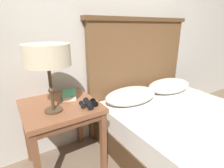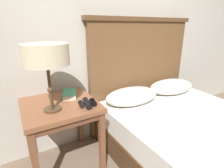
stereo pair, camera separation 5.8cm
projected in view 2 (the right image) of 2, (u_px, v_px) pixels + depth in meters
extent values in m
cube|color=beige|center=(97.00, 17.00, 1.72)|extent=(8.00, 0.06, 2.60)
cube|color=brown|center=(60.00, 105.00, 1.43)|extent=(0.58, 0.58, 0.04)
cube|color=brown|center=(60.00, 110.00, 1.45)|extent=(0.55, 0.55, 0.05)
cube|color=brown|center=(36.00, 168.00, 1.20)|extent=(0.04, 0.04, 0.58)
cube|color=brown|center=(102.00, 144.00, 1.44)|extent=(0.04, 0.04, 0.58)
cube|color=brown|center=(28.00, 131.00, 1.62)|extent=(0.04, 0.04, 0.58)
cube|color=brown|center=(80.00, 117.00, 1.86)|extent=(0.04, 0.04, 0.58)
cube|color=#4E3520|center=(211.00, 161.00, 1.49)|extent=(1.28, 1.91, 0.25)
cube|color=white|center=(216.00, 139.00, 1.42)|extent=(1.26, 1.87, 0.21)
cube|color=white|center=(160.00, 100.00, 1.90)|extent=(1.23, 0.28, 0.01)
cube|color=brown|center=(140.00, 76.00, 2.13)|extent=(1.35, 0.06, 1.27)
cube|color=brown|center=(143.00, 19.00, 1.92)|extent=(1.41, 0.10, 0.04)
ellipsoid|color=silver|center=(132.00, 96.00, 1.82)|extent=(0.60, 0.36, 0.15)
ellipsoid|color=silver|center=(171.00, 86.00, 2.11)|extent=(0.60, 0.36, 0.15)
cylinder|color=#4C3823|center=(53.00, 109.00, 1.31)|extent=(0.13, 0.13, 0.01)
cylinder|color=#4C3823|center=(50.00, 88.00, 1.26)|extent=(0.02, 0.02, 0.33)
sphere|color=#4C3823|center=(50.00, 90.00, 1.26)|extent=(0.04, 0.04, 0.04)
cylinder|color=beige|center=(46.00, 54.00, 1.18)|extent=(0.31, 0.31, 0.15)
cube|color=silver|center=(70.00, 94.00, 1.56)|extent=(0.18, 0.23, 0.04)
cube|color=#337F56|center=(69.00, 92.00, 1.56)|extent=(0.18, 0.24, 0.00)
cube|color=#337F56|center=(63.00, 95.00, 1.55)|extent=(0.08, 0.20, 0.04)
cylinder|color=black|center=(88.00, 105.00, 1.34)|extent=(0.06, 0.10, 0.04)
cylinder|color=black|center=(94.00, 104.00, 1.36)|extent=(0.05, 0.02, 0.05)
cylinder|color=black|center=(82.00, 106.00, 1.33)|extent=(0.04, 0.02, 0.04)
cylinder|color=black|center=(86.00, 102.00, 1.40)|extent=(0.06, 0.10, 0.04)
cylinder|color=black|center=(92.00, 101.00, 1.42)|extent=(0.05, 0.02, 0.05)
cylinder|color=black|center=(80.00, 102.00, 1.39)|extent=(0.04, 0.02, 0.04)
cube|color=black|center=(87.00, 102.00, 1.37)|extent=(0.06, 0.05, 0.01)
cylinder|color=black|center=(87.00, 102.00, 1.37)|extent=(0.02, 0.01, 0.02)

